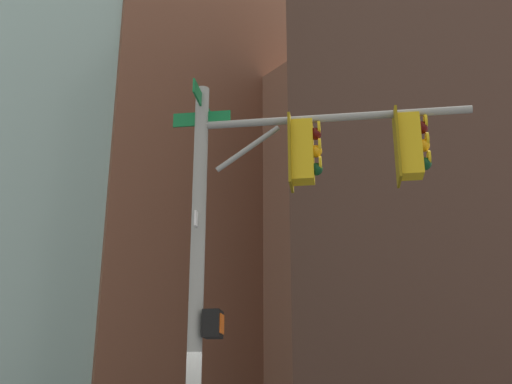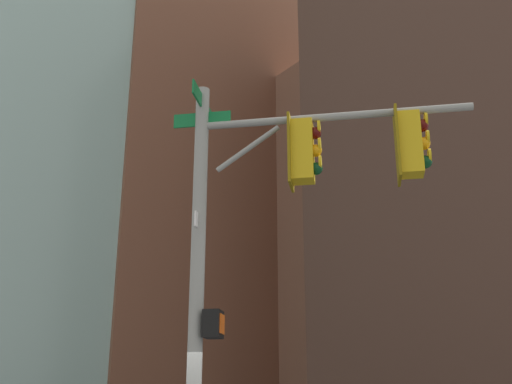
{
  "view_description": "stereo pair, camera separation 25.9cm",
  "coord_description": "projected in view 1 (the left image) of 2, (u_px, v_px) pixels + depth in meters",
  "views": [
    {
      "loc": [
        8.2,
        -5.03,
        1.8
      ],
      "look_at": [
        1.0,
        0.51,
        4.91
      ],
      "focal_mm": 43.43,
      "sensor_mm": 36.0,
      "label": 1
    },
    {
      "loc": [
        8.35,
        -4.82,
        1.8
      ],
      "look_at": [
        1.0,
        0.51,
        4.91
      ],
      "focal_mm": 43.43,
      "sensor_mm": 36.0,
      "label": 2
    }
  ],
  "objects": [
    {
      "name": "building_brick_nearside",
      "position": [
        485.0,
        81.0,
        40.59
      ],
      "size": [
        22.79,
        14.66,
        43.69
      ],
      "primitive_type": "cube",
      "color": "#4C3328",
      "rests_on": "ground_plane"
    },
    {
      "name": "building_brick_farside",
      "position": [
        326.0,
        250.0,
        62.84
      ],
      "size": [
        20.95,
        17.45,
        33.14
      ],
      "primitive_type": "cube",
      "color": "#845B47",
      "rests_on": "ground_plane"
    },
    {
      "name": "signal_pole_assembly",
      "position": [
        278.0,
        212.0,
        9.45
      ],
      "size": [
        3.53,
        3.47,
        6.77
      ],
      "rotation": [
        0.0,
        0.0,
        0.77
      ],
      "color": "gray",
      "rests_on": "ground_plane"
    },
    {
      "name": "building_brick_midblock",
      "position": [
        162.0,
        179.0,
        63.72
      ],
      "size": [
        19.58,
        19.76,
        47.47
      ],
      "primitive_type": "cube",
      "color": "brown",
      "rests_on": "ground_plane"
    }
  ]
}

